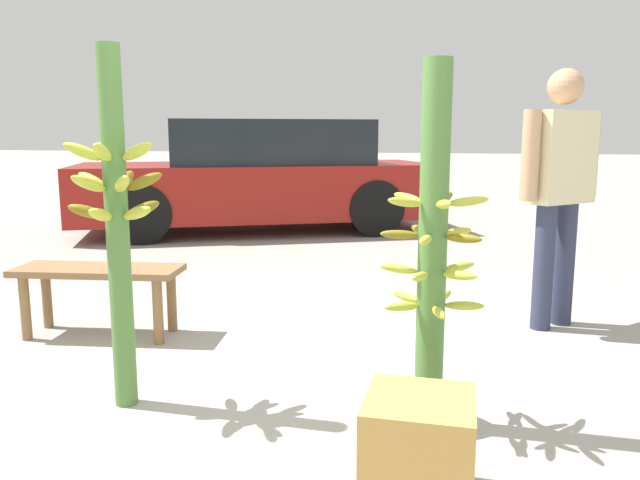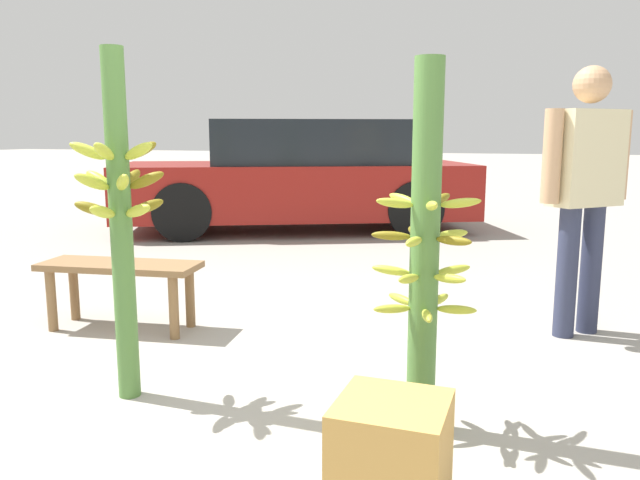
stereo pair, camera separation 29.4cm
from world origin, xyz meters
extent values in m
plane|color=#9E998E|center=(0.00, 0.00, 0.00)|extent=(80.00, 80.00, 0.00)
cylinder|color=#4C7A38|center=(-0.73, 0.31, 0.81)|extent=(0.10, 0.10, 1.62)
ellipsoid|color=#ADB733|center=(-0.61, 0.30, 1.16)|extent=(0.18, 0.07, 0.11)
ellipsoid|color=#736414|center=(-0.68, 0.43, 1.16)|extent=(0.12, 0.18, 0.11)
ellipsoid|color=#ADB733|center=(-0.82, 0.40, 1.16)|extent=(0.16, 0.15, 0.11)
ellipsoid|color=#ADB733|center=(-0.84, 0.25, 1.16)|extent=(0.18, 0.13, 0.11)
ellipsoid|color=#ADB733|center=(-0.70, 0.19, 1.16)|extent=(0.08, 0.18, 0.11)
ellipsoid|color=#ADB733|center=(-0.85, 0.33, 1.03)|extent=(0.18, 0.08, 0.11)
ellipsoid|color=#ADB733|center=(-0.79, 0.20, 1.03)|extent=(0.12, 0.18, 0.11)
ellipsoid|color=#ADB733|center=(-0.64, 0.22, 1.03)|extent=(0.16, 0.16, 0.11)
ellipsoid|color=#736414|center=(-0.62, 0.37, 1.03)|extent=(0.18, 0.12, 0.11)
ellipsoid|color=#736414|center=(-0.75, 0.43, 1.03)|extent=(0.08, 0.18, 0.11)
ellipsoid|color=#736414|center=(-0.85, 0.27, 0.90)|extent=(0.18, 0.11, 0.10)
ellipsoid|color=#ADB733|center=(-0.73, 0.18, 0.90)|extent=(0.05, 0.18, 0.10)
ellipsoid|color=#ADB733|center=(-0.61, 0.28, 0.90)|extent=(0.18, 0.10, 0.10)
ellipsoid|color=#736414|center=(-0.66, 0.42, 0.90)|extent=(0.14, 0.17, 0.10)
ellipsoid|color=#ADB733|center=(-0.81, 0.41, 0.90)|extent=(0.15, 0.17, 0.10)
cylinder|color=#4C7A38|center=(0.64, 0.44, 0.77)|extent=(0.12, 0.12, 1.53)
ellipsoid|color=#ADB733|center=(0.53, 0.52, 0.97)|extent=(0.16, 0.12, 0.06)
ellipsoid|color=#ADB733|center=(0.54, 0.36, 0.97)|extent=(0.15, 0.13, 0.06)
ellipsoid|color=#ADB733|center=(0.69, 0.31, 0.97)|extent=(0.09, 0.17, 0.06)
ellipsoid|color=#ADB733|center=(0.78, 0.44, 0.97)|extent=(0.17, 0.04, 0.06)
ellipsoid|color=#736414|center=(0.68, 0.57, 0.97)|extent=(0.08, 0.17, 0.06)
ellipsoid|color=#736414|center=(0.51, 0.41, 0.83)|extent=(0.17, 0.06, 0.04)
ellipsoid|color=#ADB733|center=(0.62, 0.30, 0.83)|extent=(0.06, 0.17, 0.04)
ellipsoid|color=#736414|center=(0.77, 0.38, 0.83)|extent=(0.16, 0.10, 0.04)
ellipsoid|color=#ADB733|center=(0.74, 0.54, 0.83)|extent=(0.14, 0.14, 0.04)
ellipsoid|color=#736414|center=(0.58, 0.56, 0.83)|extent=(0.11, 0.16, 0.04)
ellipsoid|color=#ADB733|center=(0.76, 0.36, 0.68)|extent=(0.16, 0.12, 0.05)
ellipsoid|color=#ADB733|center=(0.75, 0.52, 0.68)|extent=(0.15, 0.13, 0.05)
ellipsoid|color=#ADB733|center=(0.60, 0.57, 0.68)|extent=(0.09, 0.17, 0.05)
ellipsoid|color=#ADB733|center=(0.51, 0.43, 0.68)|extent=(0.17, 0.04, 0.05)
ellipsoid|color=#ADB733|center=(0.61, 0.31, 0.68)|extent=(0.08, 0.17, 0.05)
ellipsoid|color=#ADB733|center=(0.68, 0.31, 0.54)|extent=(0.08, 0.17, 0.04)
ellipsoid|color=#ADB733|center=(0.78, 0.43, 0.54)|extent=(0.16, 0.04, 0.04)
ellipsoid|color=#ADB733|center=(0.69, 0.57, 0.54)|extent=(0.09, 0.17, 0.04)
ellipsoid|color=#ADB733|center=(0.54, 0.52, 0.54)|extent=(0.15, 0.13, 0.04)
ellipsoid|color=#ADB733|center=(0.53, 0.36, 0.54)|extent=(0.16, 0.12, 0.04)
cylinder|color=#2D334C|center=(1.40, 2.10, 0.40)|extent=(0.18, 0.18, 0.81)
cylinder|color=#2D334C|center=(1.26, 1.96, 0.40)|extent=(0.18, 0.18, 0.81)
cube|color=beige|center=(1.33, 2.03, 1.09)|extent=(0.46, 0.46, 0.57)
cylinder|color=tan|center=(1.53, 2.23, 1.11)|extent=(0.15, 0.15, 0.54)
cylinder|color=tan|center=(1.13, 1.83, 1.11)|extent=(0.15, 0.15, 0.54)
sphere|color=tan|center=(1.33, 2.03, 1.52)|extent=(0.22, 0.22, 0.22)
cube|color=olive|center=(-1.41, 1.17, 0.41)|extent=(1.05, 0.49, 0.04)
cylinder|color=olive|center=(-1.84, 1.24, 0.20)|extent=(0.06, 0.06, 0.39)
cylinder|color=olive|center=(-1.02, 1.36, 0.20)|extent=(0.06, 0.06, 0.39)
cylinder|color=olive|center=(-1.80, 0.99, 0.20)|extent=(0.06, 0.06, 0.39)
cylinder|color=olive|center=(-0.99, 1.11, 0.20)|extent=(0.06, 0.06, 0.39)
cube|color=maroon|center=(-1.92, 5.51, 0.53)|extent=(4.77, 3.47, 0.67)
cube|color=black|center=(-1.76, 5.59, 1.14)|extent=(2.90, 2.49, 0.55)
cylinder|color=black|center=(-2.83, 4.21, 0.34)|extent=(0.71, 0.47, 0.69)
cylinder|color=black|center=(-3.50, 5.64, 0.34)|extent=(0.71, 0.47, 0.69)
cylinder|color=black|center=(-0.33, 5.38, 0.34)|extent=(0.71, 0.47, 0.69)
cylinder|color=black|center=(-1.01, 6.81, 0.34)|extent=(0.71, 0.47, 0.69)
cube|color=#C69347|center=(0.65, -0.14, 0.18)|extent=(0.36, 0.36, 0.36)
camera|label=1|loc=(0.79, -2.13, 1.24)|focal=35.00mm
camera|label=2|loc=(1.07, -2.05, 1.24)|focal=35.00mm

